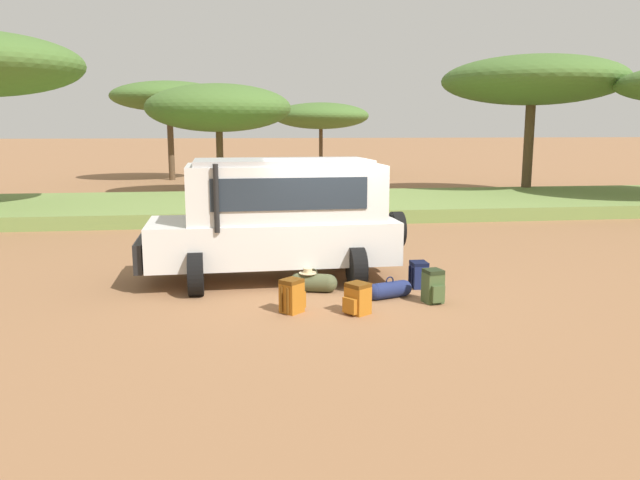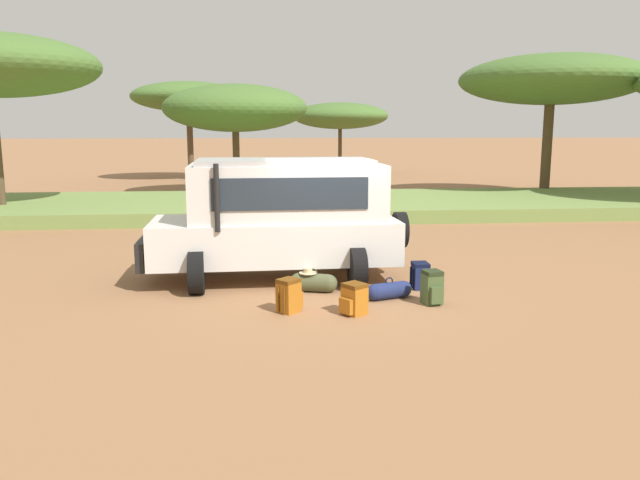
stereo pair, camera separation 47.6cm
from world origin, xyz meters
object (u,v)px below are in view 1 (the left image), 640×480
Objects in this scene: backpack_cluster_center at (357,299)px; acacia_tree_right_mid at (321,116)px; acacia_tree_left_mid at (169,97)px; backpack_near_rear_wheel at (419,275)px; acacia_tree_centre_back at (219,108)px; backpack_beside_front_wheel at (292,296)px; duffel_bag_soft_canvas at (390,290)px; acacia_tree_far_right at (532,81)px; duffel_bag_low_black_case at (313,282)px; safari_vehicle at (278,217)px; backpack_outermost at (433,287)px.

backpack_cluster_center is 0.08× the size of acacia_tree_right_mid.
backpack_cluster_center is 0.08× the size of acacia_tree_left_mid.
backpack_near_rear_wheel is 0.08× the size of acacia_tree_centre_back.
backpack_beside_front_wheel is at bearing -80.58° from acacia_tree_left_mid.
acacia_tree_far_right reaches higher than duffel_bag_soft_canvas.
backpack_near_rear_wheel is at bearing -94.21° from acacia_tree_right_mid.
backpack_cluster_center is 28.44m from acacia_tree_left_mid.
duffel_bag_low_black_case is 30.34m from acacia_tree_right_mid.
acacia_tree_right_mid is at bearing 84.47° from duffel_bag_soft_canvas.
safari_vehicle reaches higher than backpack_cluster_center.
backpack_outermost is 18.86m from acacia_tree_far_right.
acacia_tree_right_mid is (2.95, 30.45, 3.61)m from duffel_bag_soft_canvas.
backpack_cluster_center is at bearing -66.21° from safari_vehicle.
safari_vehicle is at bearing -131.21° from acacia_tree_far_right.
duffel_bag_soft_canvas is (1.84, 0.64, -0.13)m from backpack_beside_front_wheel.
acacia_tree_left_mid is (-7.13, 25.97, 4.51)m from backpack_near_rear_wheel.
safari_vehicle is 6.10× the size of duffel_bag_soft_canvas.
backpack_near_rear_wheel is (1.53, 1.55, -0.01)m from backpack_cluster_center.
backpack_outermost is 0.81m from duffel_bag_soft_canvas.
safari_vehicle is 9.39× the size of backpack_beside_front_wheel.
acacia_tree_far_right is at bearing 52.30° from duffel_bag_low_black_case.
acacia_tree_far_right is at bearing -65.01° from acacia_tree_right_mid.
backpack_cluster_center is 2.18m from backpack_near_rear_wheel.
safari_vehicle is at bearing 113.79° from backpack_cluster_center.
backpack_cluster_center is at bearing -69.78° from duffel_bag_low_black_case.
acacia_tree_left_mid is at bearing -157.81° from acacia_tree_right_mid.
backpack_outermost is at bearing 17.96° from backpack_cluster_center.
safari_vehicle is at bearing 91.57° from backpack_beside_front_wheel.
acacia_tree_left_mid is 1.02× the size of acacia_tree_centre_back.
acacia_tree_centre_back reaches higher than safari_vehicle.
acacia_tree_far_right reaches higher than backpack_beside_front_wheel.
acacia_tree_left_mid reaches higher than safari_vehicle.
safari_vehicle is 2.55m from backpack_beside_front_wheel.
backpack_beside_front_wheel is 2.91m from backpack_near_rear_wheel.
acacia_tree_left_mid reaches higher than duffel_bag_soft_canvas.
backpack_outermost is 0.09× the size of acacia_tree_left_mid.
backpack_cluster_center is 31.74m from acacia_tree_right_mid.
acacia_tree_left_mid is (-5.04, 26.02, 4.58)m from duffel_bag_low_black_case.
acacia_tree_left_mid is at bearing 105.34° from backpack_near_rear_wheel.
backpack_outermost is (1.46, 0.47, 0.04)m from backpack_cluster_center.
duffel_bag_low_black_case is 0.14× the size of acacia_tree_left_mid.
acacia_tree_centre_back is at bearing 97.85° from backpack_cluster_center.
duffel_bag_soft_canvas is at bearing 19.28° from backpack_beside_front_wheel.
duffel_bag_soft_canvas is (-0.69, 0.40, -0.14)m from backpack_outermost.
acacia_tree_centre_back is at bearing 100.61° from duffel_bag_soft_canvas.
backpack_beside_front_wheel reaches higher than duffel_bag_soft_canvas.
backpack_beside_front_wheel is at bearing 167.77° from backpack_cluster_center.
backpack_beside_front_wheel is 31.65m from acacia_tree_right_mid.
safari_vehicle is at bearing 141.05° from backpack_outermost.
acacia_tree_centre_back is (2.98, -8.60, -0.87)m from acacia_tree_left_mid.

